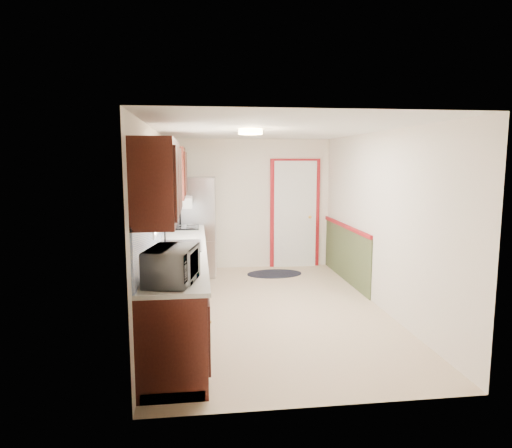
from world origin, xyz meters
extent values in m
cube|color=#C6AD8B|center=(0.00, 0.00, 0.00)|extent=(3.20, 5.20, 0.12)
cube|color=white|center=(0.00, 0.00, 2.40)|extent=(3.20, 5.20, 0.12)
cube|color=white|center=(0.00, 2.50, 1.20)|extent=(3.20, 0.10, 2.40)
cube|color=white|center=(0.00, -2.50, 1.20)|extent=(3.20, 0.10, 2.40)
cube|color=white|center=(-1.50, 0.00, 1.20)|extent=(0.10, 5.20, 2.40)
cube|color=white|center=(1.50, 0.00, 1.20)|extent=(0.10, 5.20, 2.40)
cube|color=black|center=(-1.20, -0.30, 0.45)|extent=(0.60, 4.00, 0.90)
cube|color=silver|center=(-1.19, -0.30, 0.92)|extent=(0.63, 4.00, 0.04)
cube|color=#5883D6|center=(-1.49, -0.30, 1.22)|extent=(0.02, 4.00, 0.55)
cube|color=black|center=(-1.32, -1.60, 1.83)|extent=(0.35, 1.40, 0.75)
cube|color=black|center=(-1.32, 1.10, 1.83)|extent=(0.35, 1.20, 0.75)
cube|color=white|center=(-1.49, -0.20, 1.62)|extent=(0.02, 1.00, 0.90)
cube|color=#D54B27|center=(-1.44, -0.20, 1.97)|extent=(0.05, 1.12, 0.24)
cube|color=#B7B7BC|center=(-1.19, -0.20, 0.95)|extent=(0.52, 0.82, 0.02)
cube|color=white|center=(-1.27, 1.15, 1.38)|extent=(0.45, 0.60, 0.15)
cube|color=maroon|center=(0.85, 2.47, 1.00)|extent=(0.94, 0.05, 2.08)
cube|color=white|center=(0.85, 2.44, 1.00)|extent=(0.80, 0.04, 2.00)
cube|color=#434F2C|center=(1.49, 1.35, 0.45)|extent=(0.02, 2.30, 0.90)
cube|color=maroon|center=(1.48, 1.35, 0.92)|extent=(0.04, 2.30, 0.06)
cylinder|color=#FFD88C|center=(-0.30, -0.20, 2.36)|extent=(0.30, 0.30, 0.06)
imported|color=white|center=(-1.20, -1.95, 1.13)|extent=(0.43, 0.63, 0.39)
cube|color=#B7B7BC|center=(-1.02, 2.05, 0.86)|extent=(0.76, 0.71, 1.72)
cylinder|color=black|center=(-1.26, 1.68, 0.77)|extent=(0.02, 0.02, 1.20)
ellipsoid|color=black|center=(0.37, 1.90, 0.01)|extent=(1.00, 0.67, 0.01)
cube|color=black|center=(-1.19, 1.40, 0.95)|extent=(0.47, 0.57, 0.02)
camera|label=1|loc=(-0.96, -5.91, 2.01)|focal=32.00mm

